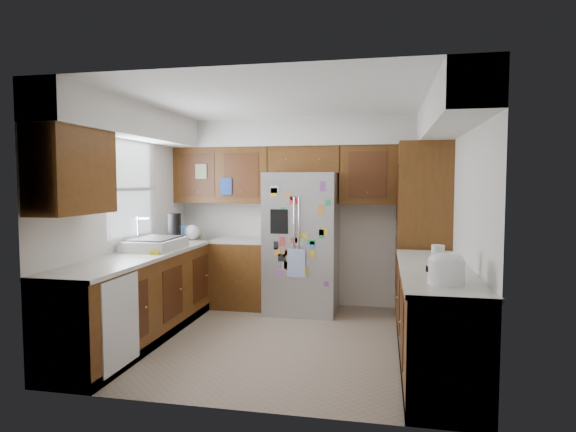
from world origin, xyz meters
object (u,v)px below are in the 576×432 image
object	(u,v)px
fridge	(302,243)
pantry	(422,232)
paper_towel	(438,259)
rice_cooker	(446,267)

from	to	relation	value
fridge	pantry	bearing A→B (deg)	-2.05
pantry	fridge	world-z (taller)	pantry
paper_towel	rice_cooker	bearing A→B (deg)	-87.27
fridge	rice_cooker	world-z (taller)	fridge
pantry	paper_towel	xyz separation A→B (m)	(-0.02, -1.93, -0.03)
pantry	fridge	distance (m)	1.51
fridge	rice_cooker	bearing A→B (deg)	-57.75
pantry	paper_towel	size ratio (longest dim) A/B	8.93
pantry	rice_cooker	size ratio (longest dim) A/B	7.59
paper_towel	fridge	bearing A→B (deg)	126.77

